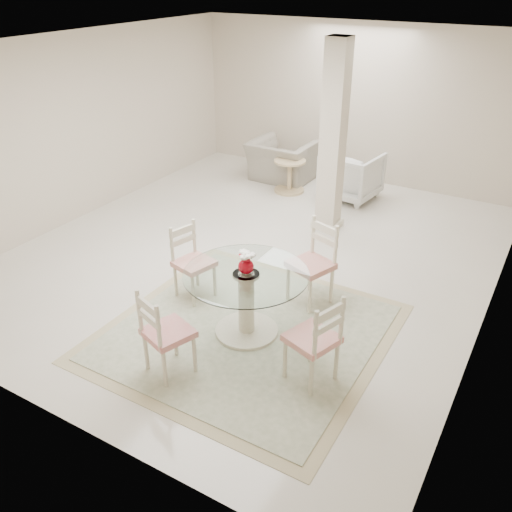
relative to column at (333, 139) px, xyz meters
The scene contains 13 objects.
ground 1.94m from the column, 111.04° to the right, with size 7.00×7.00×0.00m, color white.
room_shell 1.48m from the column, 111.04° to the right, with size 6.02×7.02×2.71m.
column is the anchor object (origin of this frame).
area_rug 3.23m from the column, 83.37° to the right, with size 2.84×2.84×0.02m.
dining_table 3.09m from the column, 83.37° to the right, with size 1.29×1.29×0.74m.
red_vase 2.97m from the column, 83.31° to the right, with size 0.19×0.18×0.25m.
dining_chair_east 3.59m from the column, 68.19° to the right, with size 0.53×0.53×1.04m.
dining_chair_north 2.20m from the column, 70.89° to the right, with size 0.56×0.56×1.09m.
dining_chair_west 2.78m from the column, 103.51° to the right, with size 0.49×0.49×0.99m.
dining_chair_south 3.96m from the column, 89.95° to the right, with size 0.52×0.52×1.02m.
recliner_taupe 2.34m from the column, 136.95° to the left, with size 1.10×0.96×0.71m, color gray.
armchair_white 1.58m from the column, 96.21° to the left, with size 0.84×0.87×0.79m, color white.
side_table 1.87m from the column, 139.47° to the left, with size 0.54×0.54×0.56m.
Camera 1 is at (3.32, -5.65, 3.51)m, focal length 38.00 mm.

